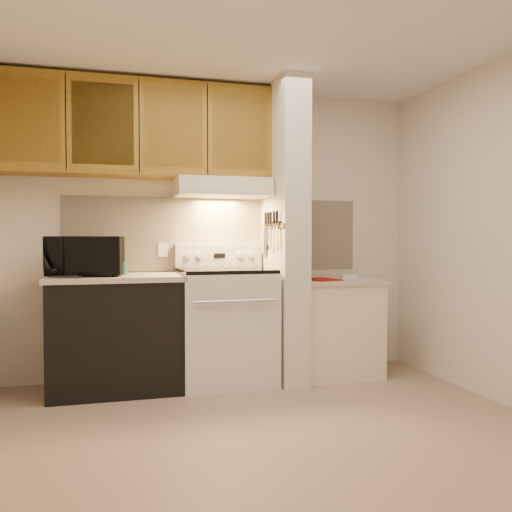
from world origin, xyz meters
name	(u,v)px	position (x,y,z in m)	size (l,w,h in m)	color
floor	(265,430)	(0.00, 0.00, 0.00)	(3.60, 3.60, 0.00)	tan
ceiling	(265,25)	(0.00, 0.00, 2.50)	(3.60, 3.60, 0.00)	white
wall_back	(217,233)	(0.00, 1.50, 1.25)	(3.60, 0.02, 2.50)	silver
wall_right	(509,231)	(1.80, 0.00, 1.25)	(0.02, 3.00, 2.50)	silver
backsplash	(217,234)	(0.00, 1.49, 1.24)	(2.60, 0.02, 0.63)	#F9EAC7
range_body	(226,328)	(0.00, 1.16, 0.46)	(0.76, 0.65, 0.92)	silver
oven_window	(234,329)	(0.00, 0.84, 0.50)	(0.50, 0.01, 0.30)	black
oven_handle	(235,301)	(0.00, 0.80, 0.72)	(0.02, 0.02, 0.65)	silver
cooktop	(225,270)	(0.00, 1.16, 0.94)	(0.74, 0.64, 0.03)	black
range_backguard	(219,255)	(0.00, 1.44, 1.05)	(0.76, 0.08, 0.20)	silver
range_display	(220,255)	(0.00, 1.40, 1.05)	(0.10, 0.01, 0.04)	black
range_knob_left_outer	(187,256)	(-0.28, 1.40, 1.05)	(0.05, 0.05, 0.02)	silver
range_knob_left_inner	(199,256)	(-0.18, 1.40, 1.05)	(0.05, 0.05, 0.02)	silver
range_knob_right_inner	(240,255)	(0.18, 1.40, 1.05)	(0.05, 0.05, 0.02)	silver
range_knob_right_outer	(251,255)	(0.28, 1.40, 1.05)	(0.05, 0.05, 0.02)	silver
dishwasher_front	(116,335)	(-0.88, 1.17, 0.43)	(1.00, 0.63, 0.87)	black
left_countertop	(115,278)	(-0.88, 1.17, 0.89)	(1.04, 0.67, 0.04)	beige
spoon_rest	(66,277)	(-1.23, 0.97, 0.92)	(0.21, 0.07, 0.01)	black
teal_jar	(122,268)	(-0.83, 1.22, 0.96)	(0.10, 0.10, 0.11)	#295A4F
outlet	(163,250)	(-0.48, 1.48, 1.10)	(0.08, 0.01, 0.12)	#F2ECC9
microwave	(86,256)	(-1.10, 1.15, 1.06)	(0.55, 0.37, 0.30)	black
partition_pillar	(284,232)	(0.51, 1.15, 1.25)	(0.22, 0.70, 2.50)	silver
pillar_trim	(271,226)	(0.39, 1.15, 1.30)	(0.01, 0.70, 0.04)	olive
knife_strip	(272,224)	(0.39, 1.10, 1.32)	(0.02, 0.42, 0.04)	black
knife_blade_a	(277,236)	(0.38, 0.93, 1.22)	(0.01, 0.04, 0.16)	silver
knife_handle_a	(277,217)	(0.38, 0.94, 1.37)	(0.02, 0.02, 0.10)	black
knife_blade_b	(274,237)	(0.38, 1.01, 1.21)	(0.01, 0.04, 0.18)	silver
knife_handle_b	(274,217)	(0.38, 1.02, 1.37)	(0.02, 0.02, 0.10)	black
knife_blade_c	(271,238)	(0.38, 1.11, 1.20)	(0.01, 0.04, 0.20)	silver
knife_handle_c	(271,218)	(0.38, 1.11, 1.37)	(0.02, 0.02, 0.10)	black
knife_blade_d	(269,236)	(0.38, 1.17, 1.22)	(0.01, 0.04, 0.16)	silver
knife_handle_d	(268,218)	(0.38, 1.18, 1.37)	(0.02, 0.02, 0.10)	black
knife_blade_e	(266,237)	(0.38, 1.26, 1.21)	(0.01, 0.04, 0.18)	silver
knife_handle_e	(266,218)	(0.38, 1.26, 1.37)	(0.02, 0.02, 0.10)	black
oven_mitt	(264,241)	(0.38, 1.32, 1.18)	(0.03, 0.09, 0.22)	gray
right_cab_base	(334,329)	(0.97, 1.15, 0.40)	(0.70, 0.60, 0.81)	#F2ECC9
right_countertop	(334,281)	(0.97, 1.15, 0.83)	(0.74, 0.64, 0.04)	beige
red_folder	(322,279)	(0.79, 1.00, 0.86)	(0.23, 0.31, 0.01)	#970E05
white_box	(349,277)	(1.06, 1.05, 0.87)	(0.13, 0.09, 0.04)	white
range_hood	(222,188)	(0.00, 1.28, 1.62)	(0.78, 0.44, 0.15)	#F2ECC9
hood_lip	(228,191)	(0.00, 1.07, 1.58)	(0.78, 0.04, 0.06)	#F2ECC9
upper_cabinets	(138,130)	(-0.69, 1.32, 2.08)	(2.18, 0.33, 0.77)	olive
cab_door_a	(27,120)	(-1.51, 1.17, 2.08)	(0.46, 0.01, 0.63)	olive
cab_gap_a	(66,122)	(-1.23, 1.16, 2.08)	(0.01, 0.01, 0.73)	black
cab_door_b	(103,124)	(-0.96, 1.17, 2.08)	(0.46, 0.01, 0.63)	olive
cab_gap_b	(139,126)	(-0.69, 1.16, 2.08)	(0.01, 0.01, 0.73)	black
cab_door_c	(174,128)	(-0.42, 1.17, 2.08)	(0.46, 0.01, 0.63)	olive
cab_gap_c	(208,129)	(-0.14, 1.16, 2.08)	(0.01, 0.01, 0.73)	black
cab_door_d	(240,131)	(0.13, 1.17, 2.08)	(0.46, 0.01, 0.63)	olive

